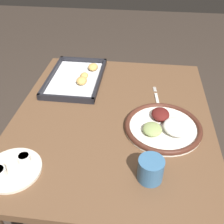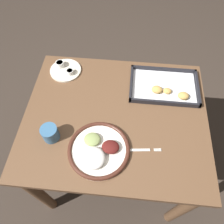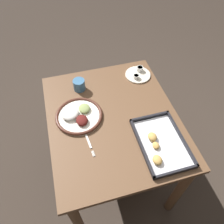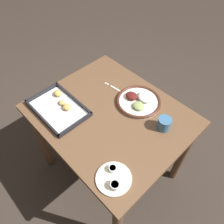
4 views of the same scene
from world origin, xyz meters
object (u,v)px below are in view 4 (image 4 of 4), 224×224
baking_tray (59,107)px  drinking_cup (164,124)px  fork (118,90)px  saucer_plate (114,179)px  dinner_plate (139,101)px

baking_tray → drinking_cup: 0.65m
fork → saucer_plate: (-0.44, 0.46, 0.01)m
saucer_plate → fork: bearing=-46.5°
fork → saucer_plate: bearing=127.1°
dinner_plate → baking_tray: dinner_plate is taller
fork → baking_tray: bearing=63.5°
dinner_plate → drinking_cup: drinking_cup is taller
fork → baking_tray: (0.14, 0.38, 0.01)m
fork → baking_tray: 0.41m
baking_tray → drinking_cup: size_ratio=4.78×
dinner_plate → baking_tray: (0.32, 0.40, -0.00)m
dinner_plate → fork: 0.18m
dinner_plate → fork: size_ratio=1.39×
dinner_plate → fork: bearing=7.0°
drinking_cup → saucer_plate: bearing=93.6°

